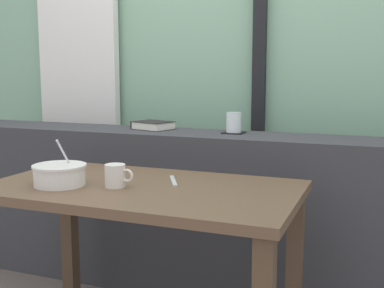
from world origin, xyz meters
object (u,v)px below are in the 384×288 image
object	(u,v)px
breakfast_table	(143,213)
juice_glass	(234,123)
coaster_square	(234,133)
ceramic_mug	(116,176)
closed_book	(153,125)
soup_bowl	(60,175)
fork_utensil	(173,181)

from	to	relation	value
breakfast_table	juice_glass	xyz separation A→B (m)	(0.15, 0.68, 0.28)
coaster_square	juice_glass	bearing A→B (deg)	0.00
coaster_square	ceramic_mug	xyz separation A→B (m)	(-0.23, -0.74, -0.08)
coaster_square	closed_book	world-z (taller)	closed_book
soup_bowl	breakfast_table	bearing A→B (deg)	20.46
juice_glass	fork_utensil	distance (m)	0.61
ceramic_mug	closed_book	bearing A→B (deg)	105.57
fork_utensil	ceramic_mug	xyz separation A→B (m)	(-0.16, -0.16, 0.04)
coaster_square	juice_glass	distance (m)	0.05
soup_bowl	ceramic_mug	bearing A→B (deg)	13.72
breakfast_table	coaster_square	size ratio (longest dim) A/B	11.62
juice_glass	soup_bowl	xyz separation A→B (m)	(-0.44, -0.79, -0.13)
coaster_square	closed_book	bearing A→B (deg)	179.30
juice_glass	closed_book	size ratio (longest dim) A/B	0.44
coaster_square	juice_glass	size ratio (longest dim) A/B	1.02
breakfast_table	fork_utensil	size ratio (longest dim) A/B	6.84
closed_book	fork_utensil	xyz separation A→B (m)	(0.37, -0.58, -0.14)
breakfast_table	ceramic_mug	world-z (taller)	ceramic_mug
ceramic_mug	coaster_square	bearing A→B (deg)	72.51
fork_utensil	ceramic_mug	distance (m)	0.23
fork_utensil	soup_bowl	bearing A→B (deg)	-178.98
coaster_square	soup_bowl	distance (m)	0.91
breakfast_table	coaster_square	distance (m)	0.74
soup_bowl	juice_glass	bearing A→B (deg)	60.70
coaster_square	soup_bowl	bearing A→B (deg)	-119.30
breakfast_table	soup_bowl	world-z (taller)	soup_bowl
breakfast_table	closed_book	world-z (taller)	closed_book
soup_bowl	ceramic_mug	world-z (taller)	soup_bowl
fork_utensil	ceramic_mug	bearing A→B (deg)	-164.00
juice_glass	soup_bowl	bearing A→B (deg)	-119.30
closed_book	soup_bowl	distance (m)	0.80
coaster_square	ceramic_mug	size ratio (longest dim) A/B	0.88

